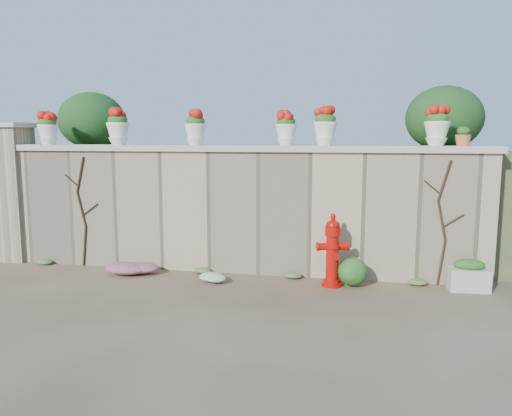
% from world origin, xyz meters
% --- Properties ---
extents(ground, '(80.00, 80.00, 0.00)m').
position_xyz_m(ground, '(0.00, 0.00, 0.00)').
color(ground, '#4F3B27').
rests_on(ground, ground).
extents(stone_wall, '(8.00, 0.40, 2.00)m').
position_xyz_m(stone_wall, '(0.00, 1.80, 1.00)').
color(stone_wall, tan).
rests_on(stone_wall, ground).
extents(wall_cap, '(8.10, 0.52, 0.10)m').
position_xyz_m(wall_cap, '(0.00, 1.80, 2.05)').
color(wall_cap, beige).
rests_on(wall_cap, stone_wall).
extents(gate_pillar, '(0.72, 0.72, 2.48)m').
position_xyz_m(gate_pillar, '(-4.15, 1.80, 1.26)').
color(gate_pillar, tan).
rests_on(gate_pillar, ground).
extents(raised_fill, '(9.00, 6.00, 2.00)m').
position_xyz_m(raised_fill, '(0.00, 5.00, 1.00)').
color(raised_fill, '#384C23').
rests_on(raised_fill, ground).
extents(back_shrub_left, '(1.30, 1.30, 1.10)m').
position_xyz_m(back_shrub_left, '(-3.20, 3.00, 2.55)').
color(back_shrub_left, '#143814').
rests_on(back_shrub_left, raised_fill).
extents(back_shrub_right, '(1.30, 1.30, 1.10)m').
position_xyz_m(back_shrub_right, '(3.40, 3.00, 2.55)').
color(back_shrub_right, '#143814').
rests_on(back_shrub_right, raised_fill).
extents(vine_left, '(0.60, 0.04, 1.91)m').
position_xyz_m(vine_left, '(-2.67, 1.58, 0.99)').
color(vine_left, black).
rests_on(vine_left, ground).
extents(vine_right, '(0.60, 0.04, 1.91)m').
position_xyz_m(vine_right, '(3.23, 1.58, 0.99)').
color(vine_right, black).
rests_on(vine_right, ground).
extents(fire_hydrant, '(0.48, 0.34, 1.10)m').
position_xyz_m(fire_hydrant, '(1.62, 1.23, 0.55)').
color(fire_hydrant, '#B70B07').
rests_on(fire_hydrant, ground).
extents(planter_box, '(0.58, 0.36, 0.47)m').
position_xyz_m(planter_box, '(3.60, 1.40, 0.22)').
color(planter_box, beige).
rests_on(planter_box, ground).
extents(green_shrub, '(0.56, 0.50, 0.53)m').
position_xyz_m(green_shrub, '(1.87, 1.22, 0.27)').
color(green_shrub, '#1E5119').
rests_on(green_shrub, ground).
extents(magenta_clump, '(0.93, 0.62, 0.25)m').
position_xyz_m(magenta_clump, '(-1.62, 1.26, 0.12)').
color(magenta_clump, '#CB288B').
rests_on(magenta_clump, ground).
extents(white_flowers, '(0.50, 0.40, 0.18)m').
position_xyz_m(white_flowers, '(-0.22, 1.03, 0.09)').
color(white_flowers, white).
rests_on(white_flowers, ground).
extents(urn_pot_0, '(0.35, 0.35, 0.55)m').
position_xyz_m(urn_pot_0, '(-3.38, 1.80, 2.37)').
color(urn_pot_0, white).
rests_on(urn_pot_0, wall_cap).
extents(urn_pot_1, '(0.38, 0.38, 0.60)m').
position_xyz_m(urn_pot_1, '(-2.06, 1.80, 2.40)').
color(urn_pot_1, white).
rests_on(urn_pot_1, wall_cap).
extents(urn_pot_2, '(0.36, 0.36, 0.56)m').
position_xyz_m(urn_pot_2, '(-0.68, 1.80, 2.38)').
color(urn_pot_2, white).
rests_on(urn_pot_2, wall_cap).
extents(urn_pot_3, '(0.34, 0.34, 0.54)m').
position_xyz_m(urn_pot_3, '(0.83, 1.80, 2.37)').
color(urn_pot_3, white).
rests_on(urn_pot_3, wall_cap).
extents(urn_pot_4, '(0.38, 0.38, 0.59)m').
position_xyz_m(urn_pot_4, '(1.45, 1.80, 2.39)').
color(urn_pot_4, white).
rests_on(urn_pot_4, wall_cap).
extents(urn_pot_5, '(0.38, 0.38, 0.59)m').
position_xyz_m(urn_pot_5, '(3.11, 1.80, 2.39)').
color(urn_pot_5, white).
rests_on(urn_pot_5, wall_cap).
extents(terracotta_pot, '(0.23, 0.23, 0.28)m').
position_xyz_m(terracotta_pot, '(3.49, 1.80, 2.23)').
color(terracotta_pot, '#C7673C').
rests_on(terracotta_pot, wall_cap).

